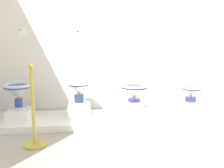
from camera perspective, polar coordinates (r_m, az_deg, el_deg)
wall_back at (r=4.18m, az=-1.85°, el=15.43°), size 4.14×0.06×3.27m
display_platform at (r=3.90m, az=-1.21°, el=-7.77°), size 3.44×0.80×0.09m
plinth_block_broad_patterned at (r=3.91m, az=-20.15°, el=-6.46°), size 0.31×0.38×0.15m
antique_toilet_broad_patterned at (r=3.83m, az=-20.46°, el=-1.56°), size 0.40×0.40×0.37m
plinth_block_squat_floral at (r=3.90m, az=-7.39°, el=-6.02°), size 0.34×0.35×0.14m
antique_toilet_squat_floral at (r=3.83m, az=-7.49°, el=-1.62°), size 0.32×0.32×0.38m
plinth_block_tall_cobalt at (r=3.86m, az=4.95°, el=-5.97°), size 0.29×0.40×0.17m
antique_toilet_tall_cobalt at (r=3.79m, az=5.02°, el=-1.75°), size 0.42×0.42×0.32m
plinth_block_slender_white at (r=4.13m, az=17.19°, el=-5.52°), size 0.40×0.29×0.14m
antique_toilet_slender_white at (r=4.07m, az=17.38°, el=-2.05°), size 0.33×0.33×0.31m
info_placard_first at (r=4.23m, az=-19.54°, el=10.89°), size 0.13×0.01×0.13m
info_placard_second at (r=4.12m, az=-7.19°, el=11.06°), size 0.12×0.01×0.16m
stanchion_post_near_left at (r=3.12m, az=-17.19°, el=-8.59°), size 0.27×0.27×0.97m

